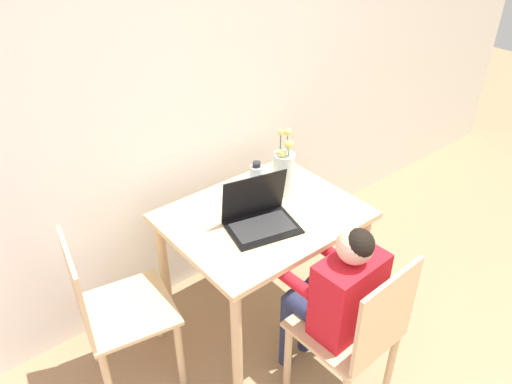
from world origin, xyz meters
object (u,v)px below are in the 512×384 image
Objects in this scene: chair_occupied at (356,333)px; chair_spare at (113,312)px; person_seated at (337,292)px; flower_vase at (284,170)px; laptop at (259,214)px; water_bottle at (257,185)px.

chair_spare is at bearing -47.93° from chair_occupied.
person_seated is 2.77× the size of flower_vase.
chair_spare is 1.01m from person_seated.
laptop reaches higher than chair_occupied.
flower_vase is at bearing -113.45° from person_seated.
laptop is 0.32m from flower_vase.
chair_occupied is at bearing -94.14° from water_bottle.
flower_vase reaches higher than person_seated.
chair_occupied is 0.88× the size of person_seated.
laptop is at bearing -87.51° from person_seated.
chair_occupied is at bearing -71.77° from laptop.
chair_spare is 3.58× the size of water_bottle.
person_seated is at bearing -111.12° from flower_vase.
chair_spare is at bearing 178.43° from flower_vase.
chair_spare is 2.32× the size of laptop.
chair_occupied is 2.32× the size of laptop.
person_seated is 0.67m from water_bottle.
flower_vase is at bearing -109.87° from chair_occupied.
person_seated is (0.76, -0.65, 0.15)m from chair_spare.
chair_spare is at bearing -43.18° from person_seated.
chair_occupied is at bearing -124.75° from chair_spare.
chair_spare is 0.88× the size of person_seated.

